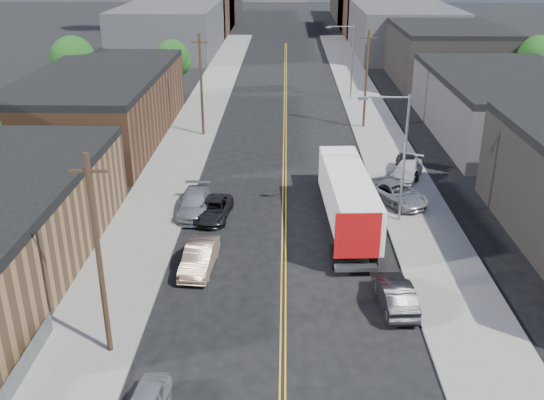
{
  "coord_description": "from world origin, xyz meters",
  "views": [
    {
      "loc": [
        0.01,
        -13.47,
        18.02
      ],
      "look_at": [
        -0.8,
        22.75,
        2.5
      ],
      "focal_mm": 40.0,
      "sensor_mm": 36.0,
      "label": 1
    }
  ],
  "objects_px": {
    "car_left_c": "(213,209)",
    "car_right_lot_b": "(407,169)",
    "car_left_b": "(199,258)",
    "car_right_lot_a": "(395,193)",
    "car_left_d": "(195,203)",
    "car_right_lot_c": "(407,165)",
    "semi_truck": "(345,191)",
    "car_right_oncoming": "(395,294)"
  },
  "relations": [
    {
      "from": "car_right_oncoming",
      "to": "car_right_lot_c",
      "type": "xyz_separation_m",
      "value": [
        4.22,
        19.76,
        0.16
      ]
    },
    {
      "from": "car_left_b",
      "to": "car_right_lot_c",
      "type": "relative_size",
      "value": 1.04
    },
    {
      "from": "car_left_b",
      "to": "semi_truck",
      "type": "bearing_deg",
      "value": 41.65
    },
    {
      "from": "car_left_d",
      "to": "car_right_lot_b",
      "type": "height_order",
      "value": "car_left_d"
    },
    {
      "from": "semi_truck",
      "to": "car_right_lot_a",
      "type": "distance_m",
      "value": 5.2
    },
    {
      "from": "semi_truck",
      "to": "car_left_d",
      "type": "xyz_separation_m",
      "value": [
        -10.59,
        1.01,
        -1.51
      ]
    },
    {
      "from": "car_right_lot_b",
      "to": "car_right_oncoming",
      "type": "bearing_deg",
      "value": -78.62
    },
    {
      "from": "car_right_lot_b",
      "to": "car_left_c",
      "type": "bearing_deg",
      "value": -128.52
    },
    {
      "from": "semi_truck",
      "to": "car_right_lot_c",
      "type": "xyz_separation_m",
      "value": [
        5.96,
        9.01,
        -1.37
      ]
    },
    {
      "from": "semi_truck",
      "to": "car_left_c",
      "type": "height_order",
      "value": "semi_truck"
    },
    {
      "from": "car_right_oncoming",
      "to": "car_right_lot_b",
      "type": "relative_size",
      "value": 0.98
    },
    {
      "from": "car_left_d",
      "to": "car_right_lot_b",
      "type": "relative_size",
      "value": 1.13
    },
    {
      "from": "car_right_oncoming",
      "to": "car_left_d",
      "type": "bearing_deg",
      "value": -47.82
    },
    {
      "from": "car_left_d",
      "to": "car_right_lot_a",
      "type": "height_order",
      "value": "car_right_lot_a"
    },
    {
      "from": "car_right_lot_c",
      "to": "semi_truck",
      "type": "bearing_deg",
      "value": -115.23
    },
    {
      "from": "semi_truck",
      "to": "car_left_b",
      "type": "height_order",
      "value": "semi_truck"
    },
    {
      "from": "semi_truck",
      "to": "car_right_oncoming",
      "type": "bearing_deg",
      "value": -83.76
    },
    {
      "from": "car_right_lot_b",
      "to": "car_right_lot_a",
      "type": "bearing_deg",
      "value": -85.63
    },
    {
      "from": "car_left_d",
      "to": "car_right_lot_c",
      "type": "relative_size",
      "value": 1.19
    },
    {
      "from": "car_left_c",
      "to": "car_right_lot_a",
      "type": "distance_m",
      "value": 13.48
    },
    {
      "from": "car_left_b",
      "to": "car_right_lot_b",
      "type": "relative_size",
      "value": 0.99
    },
    {
      "from": "car_right_lot_a",
      "to": "semi_truck",
      "type": "bearing_deg",
      "value": -175.78
    },
    {
      "from": "car_left_b",
      "to": "car_right_lot_c",
      "type": "height_order",
      "value": "car_right_lot_c"
    },
    {
      "from": "car_right_oncoming",
      "to": "car_right_lot_a",
      "type": "relative_size",
      "value": 0.85
    },
    {
      "from": "car_right_lot_c",
      "to": "car_right_lot_a",
      "type": "bearing_deg",
      "value": -99.72
    },
    {
      "from": "car_right_lot_a",
      "to": "car_right_lot_c",
      "type": "height_order",
      "value": "car_right_lot_c"
    },
    {
      "from": "car_left_c",
      "to": "car_right_oncoming",
      "type": "bearing_deg",
      "value": -40.31
    },
    {
      "from": "car_left_b",
      "to": "car_right_lot_a",
      "type": "bearing_deg",
      "value": 41.54
    },
    {
      "from": "car_left_c",
      "to": "car_right_lot_c",
      "type": "height_order",
      "value": "car_right_lot_c"
    },
    {
      "from": "car_right_lot_b",
      "to": "car_left_b",
      "type": "bearing_deg",
      "value": -111.01
    },
    {
      "from": "car_left_b",
      "to": "car_right_lot_c",
      "type": "bearing_deg",
      "value": 50.97
    },
    {
      "from": "car_left_d",
      "to": "car_right_lot_b",
      "type": "bearing_deg",
      "value": 21.48
    },
    {
      "from": "car_left_c",
      "to": "car_right_lot_c",
      "type": "distance_m",
      "value": 17.47
    },
    {
      "from": "semi_truck",
      "to": "car_left_c",
      "type": "distance_m",
      "value": 9.34
    },
    {
      "from": "car_right_oncoming",
      "to": "car_right_lot_a",
      "type": "distance_m",
      "value": 13.95
    },
    {
      "from": "car_left_b",
      "to": "car_right_lot_b",
      "type": "bearing_deg",
      "value": 49.81
    },
    {
      "from": "car_right_lot_c",
      "to": "car_left_c",
      "type": "bearing_deg",
      "value": -141.86
    },
    {
      "from": "car_left_d",
      "to": "car_right_lot_b",
      "type": "distance_m",
      "value": 17.95
    },
    {
      "from": "semi_truck",
      "to": "car_right_lot_b",
      "type": "relative_size",
      "value": 3.25
    },
    {
      "from": "car_left_b",
      "to": "car_right_lot_c",
      "type": "xyz_separation_m",
      "value": [
        15.14,
        16.0,
        0.14
      ]
    },
    {
      "from": "car_left_d",
      "to": "car_left_c",
      "type": "bearing_deg",
      "value": -29.32
    },
    {
      "from": "car_left_c",
      "to": "car_right_lot_b",
      "type": "xyz_separation_m",
      "value": [
        15.03,
        7.96,
        0.18
      ]
    }
  ]
}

